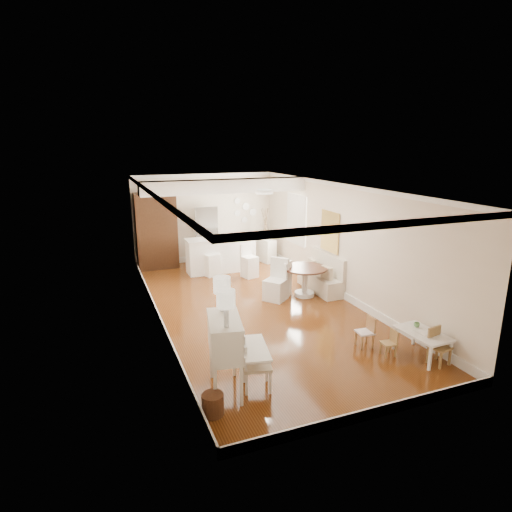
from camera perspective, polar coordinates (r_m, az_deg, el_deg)
room at (r=9.84m, az=-0.52°, el=4.62°), size 9.00×9.04×2.82m
secretary_bureau at (r=6.68m, az=-4.14°, el=-13.08°), size 1.12×1.13×1.21m
gustavian_armchair at (r=6.83m, az=0.13°, el=-14.27°), size 0.56×0.56×0.81m
wicker_basket at (r=6.41m, az=-5.78°, el=-19.09°), size 0.39×0.39×0.32m
kids_table at (r=8.35m, az=21.21°, el=-10.95°), size 0.62×0.97×0.47m
kids_chair_a at (r=8.20m, az=17.25°, el=-11.00°), size 0.26×0.26×0.49m
kids_chair_b at (r=8.39m, az=14.30°, el=-9.76°), size 0.31×0.31×0.60m
kids_chair_c at (r=8.17m, az=23.31°, el=-11.03°), size 0.37×0.37×0.66m
banquette at (r=11.17m, az=8.58°, el=-2.18°), size 0.52×1.60×0.98m
dining_table at (r=10.77m, az=6.53°, el=-3.41°), size 1.27×1.27×0.74m
slip_chair_near at (r=10.40m, az=2.66°, el=-3.20°), size 0.69×0.69×1.02m
slip_chair_far at (r=10.68m, az=3.29°, el=-3.04°), size 0.62×0.62×0.91m
breakfast_counter at (r=12.74m, az=-4.69°, el=0.19°), size 2.05×0.65×1.03m
bar_stool_left at (r=12.37m, az=-6.02°, el=-0.32°), size 0.51×0.51×1.02m
bar_stool_right at (r=12.16m, az=-0.86°, el=-0.65°), size 0.48×0.48×0.96m
pantry_cabinet at (r=13.28m, az=-13.16°, el=3.26°), size 1.20×0.60×2.30m
fridge at (r=13.69m, az=-5.20°, el=2.86°), size 0.75×0.65×1.80m
sideboard at (r=13.83m, az=1.24°, el=0.79°), size 0.51×0.83×0.74m
pencil_cup at (r=8.43m, az=20.64°, el=-8.59°), size 0.11×0.11×0.08m
branch_vase at (r=13.74m, az=1.40°, el=2.71°), size 0.24×0.24×0.20m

